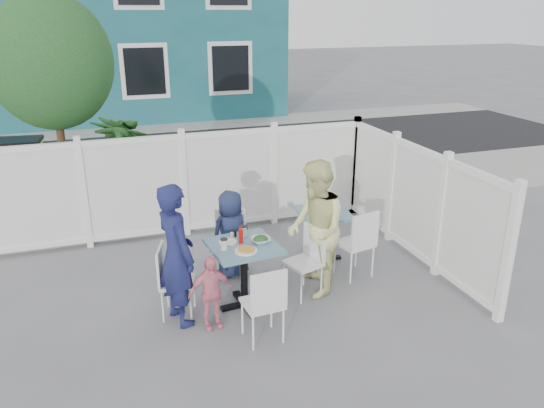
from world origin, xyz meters
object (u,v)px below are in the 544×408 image
object	(u,v)px
chair_right	(308,256)
woman	(315,229)
utility_cabinet	(23,181)
chair_left	(171,276)
toddler	(211,292)
spare_table	(323,223)
boy	(231,234)
chair_back	(230,239)
chair_near	(265,300)
main_table	(244,259)
man	(176,255)

from	to	relation	value
chair_right	woman	xyz separation A→B (m)	(0.10, 0.01, 0.34)
utility_cabinet	chair_right	world-z (taller)	utility_cabinet
utility_cabinet	chair_right	distance (m)	5.25
chair_left	toddler	size ratio (longest dim) A/B	0.99
spare_table	toddler	size ratio (longest dim) A/B	0.91
utility_cabinet	boy	world-z (taller)	utility_cabinet
chair_back	chair_near	xyz separation A→B (m)	(-0.03, -1.59, -0.01)
utility_cabinet	chair_right	bearing A→B (deg)	-41.18
chair_left	boy	size ratio (longest dim) A/B	0.73
chair_right	boy	bearing A→B (deg)	27.30
spare_table	chair_right	distance (m)	0.95
chair_near	toddler	xyz separation A→B (m)	(-0.47, 0.47, -0.08)
chair_right	main_table	bearing A→B (deg)	75.72
utility_cabinet	main_table	distance (m)	4.78
main_table	chair_left	xyz separation A→B (m)	(-0.84, 0.08, -0.12)
chair_near	boy	world-z (taller)	boy
chair_near	woman	size ratio (longest dim) A/B	0.52
main_table	chair_right	xyz separation A→B (m)	(0.83, 0.05, -0.11)
woman	boy	distance (m)	1.17
chair_left	toddler	world-z (taller)	toddler
chair_right	chair_back	world-z (taller)	chair_back
utility_cabinet	toddler	distance (m)	4.81
chair_right	boy	distance (m)	1.08
chair_back	toddler	xyz separation A→B (m)	(-0.51, -1.12, -0.09)
main_table	woman	bearing A→B (deg)	3.66
chair_right	chair_left	bearing A→B (deg)	71.15
boy	utility_cabinet	bearing A→B (deg)	-64.32
main_table	chair_left	bearing A→B (deg)	174.33
chair_near	toddler	world-z (taller)	chair_near
main_table	chair_back	bearing A→B (deg)	87.19
man	woman	size ratio (longest dim) A/B	0.97
spare_table	woman	size ratio (longest dim) A/B	0.46
toddler	man	bearing A→B (deg)	134.95
chair_left	chair_back	bearing A→B (deg)	147.32
chair_near	woman	world-z (taller)	woman
chair_right	chair_back	bearing A→B (deg)	28.28
main_table	boy	bearing A→B (deg)	85.53
chair_near	man	xyz separation A→B (m)	(-0.78, 0.72, 0.31)
chair_left	man	bearing A→B (deg)	40.54
chair_left	woman	world-z (taller)	woman
main_table	toddler	bearing A→B (deg)	-146.40
boy	toddler	distance (m)	1.25
main_table	spare_table	world-z (taller)	main_table
man	woman	distance (m)	1.70
man	toddler	xyz separation A→B (m)	(0.31, -0.25, -0.39)
chair_right	chair_back	xyz separation A→B (m)	(-0.79, 0.76, 0.01)
main_table	chair_near	size ratio (longest dim) A/B	0.95
utility_cabinet	man	xyz separation A→B (m)	(1.91, -4.01, 0.17)
chair_back	toddler	bearing A→B (deg)	88.84
chair_back	toddler	distance (m)	1.23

